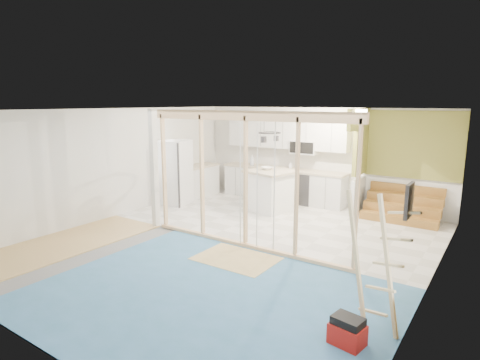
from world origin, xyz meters
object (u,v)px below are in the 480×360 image
Objects in this scene: fridge at (175,173)px; island at (271,191)px; toolbox at (347,332)px; ladder at (376,263)px.

island is at bearing 7.41° from fridge.
toolbox is at bearing -43.03° from fridge.
ladder is (6.26, -3.19, -0.01)m from fridge.
toolbox is 0.86m from ladder.
ladder reaches higher than island.
island is 3.11× the size of toolbox.
toolbox is (3.64, -4.56, -0.35)m from island.
fridge reaches higher than ladder.
island reaches higher than toolbox.
island is at bearing 138.35° from toolbox.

